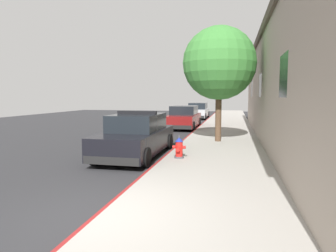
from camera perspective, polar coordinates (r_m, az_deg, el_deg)
The scene contains 8 objects.
ground_plane at distance 16.36m, azimuth -11.32°, elevation -2.60°, with size 34.62×60.00×0.20m, color #2B2B2D.
sidewalk_pavement at distance 14.98m, azimuth 10.21°, elevation -2.66°, with size 3.48×60.00×0.15m, color #9E9991.
curb_painted_edge at distance 15.15m, azimuth 3.46°, elevation -2.49°, with size 0.08×60.00×0.15m, color maroon.
police_cruiser at distance 11.24m, azimuth -5.96°, elevation -1.93°, with size 1.94×4.84×1.68m.
parked_car_silver_ahead at distance 20.83m, azimuth 3.05°, elevation 1.59°, with size 1.94×4.84×1.56m.
parked_car_dark_far at distance 30.11m, azimuth 5.71°, elevation 2.84°, with size 1.94×4.84×1.56m.
fire_hydrant at distance 10.11m, azimuth 2.12°, elevation -4.15°, with size 0.44×0.40×0.76m.
street_tree at distance 14.06m, azimuth 9.70°, elevation 11.62°, with size 3.32×3.32×5.22m.
Camera 1 is at (2.29, -4.81, 2.23)m, focal length 32.09 mm.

